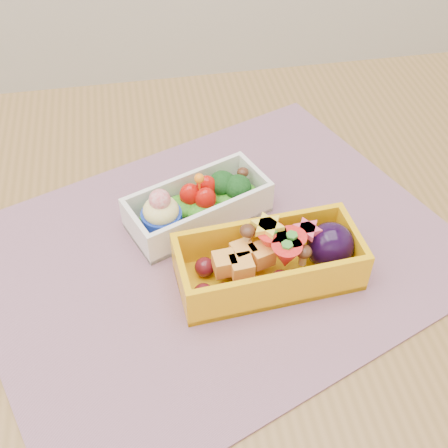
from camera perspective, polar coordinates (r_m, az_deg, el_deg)
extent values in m
cube|color=brown|center=(0.63, -4.37, -6.18)|extent=(1.20, 0.80, 0.04)
cylinder|color=brown|center=(1.27, 19.57, -1.19)|extent=(0.06, 0.06, 0.71)
cube|color=gray|center=(0.63, -0.59, -2.87)|extent=(0.61, 0.54, 0.00)
cube|color=white|center=(0.65, -2.62, 1.89)|extent=(0.18, 0.13, 0.04)
ellipsoid|color=#55AD23|center=(0.66, -2.60, 1.50)|extent=(0.16, 0.11, 0.02)
cylinder|color=#1531A4|center=(0.64, -6.25, 0.19)|extent=(0.05, 0.05, 0.03)
sphere|color=red|center=(0.61, -6.50, 2.46)|extent=(0.02, 0.02, 0.02)
ellipsoid|color=#B70E07|center=(0.65, -3.43, 2.93)|extent=(0.02, 0.02, 0.03)
ellipsoid|color=#B70E07|center=(0.64, -1.87, 2.52)|extent=(0.02, 0.02, 0.03)
ellipsoid|color=#B70E07|center=(0.65, -1.77, 3.74)|extent=(0.02, 0.02, 0.03)
sphere|color=orange|center=(0.63, -2.52, 4.61)|extent=(0.01, 0.01, 0.01)
ellipsoid|color=black|center=(0.66, -0.18, 4.14)|extent=(0.03, 0.03, 0.03)
ellipsoid|color=black|center=(0.65, 1.38, 3.74)|extent=(0.03, 0.03, 0.03)
ellipsoid|color=#3F2111|center=(0.67, 1.91, 5.24)|extent=(0.01, 0.01, 0.01)
cube|color=#E9A60B|center=(0.59, 4.53, -3.82)|extent=(0.20, 0.10, 0.05)
ellipsoid|color=#520F17|center=(0.58, 0.98, -5.42)|extent=(0.10, 0.06, 0.02)
cube|color=orange|center=(0.58, 1.84, -3.56)|extent=(0.05, 0.04, 0.02)
cone|color=red|center=(0.58, 4.71, -1.83)|extent=(0.03, 0.03, 0.03)
cone|color=red|center=(0.58, 6.72, -2.28)|extent=(0.03, 0.03, 0.03)
cone|color=red|center=(0.57, 6.24, -3.25)|extent=(0.03, 0.03, 0.03)
cylinder|color=yellow|center=(0.57, 4.40, -0.18)|extent=(0.04, 0.04, 0.01)
cylinder|color=#E53F5B|center=(0.58, 8.38, -0.55)|extent=(0.03, 0.03, 0.01)
ellipsoid|color=#3F2111|center=(0.59, 2.35, -1.90)|extent=(0.02, 0.02, 0.01)
ellipsoid|color=#3F2111|center=(0.58, 7.95, -3.36)|extent=(0.02, 0.02, 0.01)
ellipsoid|color=black|center=(0.60, 10.63, -2.20)|extent=(0.05, 0.05, 0.05)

